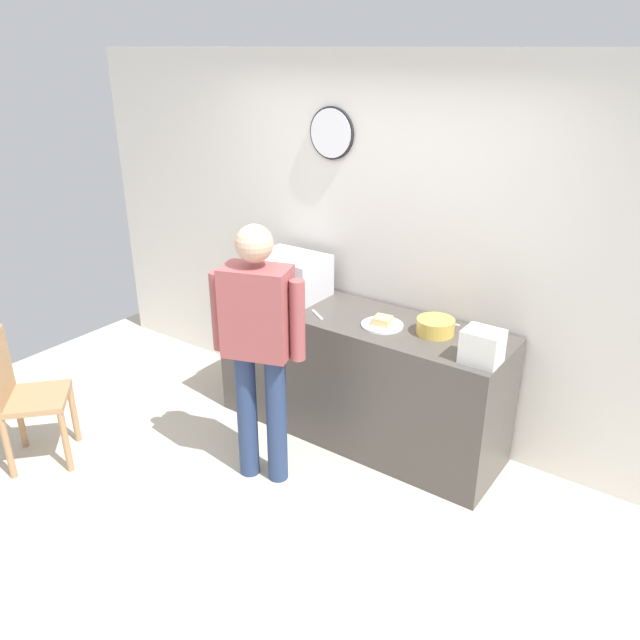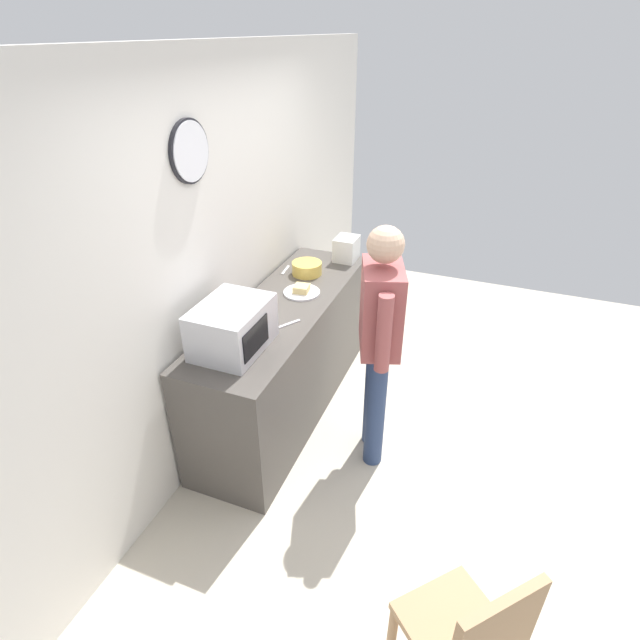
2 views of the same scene
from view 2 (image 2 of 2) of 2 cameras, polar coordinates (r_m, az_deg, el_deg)
name	(u,v)px [view 2 (image 2 of 2)]	position (r m, az deg, el deg)	size (l,w,h in m)	color
ground_plane	(436,451)	(3.84, 13.11, -14.36)	(6.00, 6.00, 0.00)	beige
back_wall	(227,253)	(3.56, -10.58, 7.50)	(5.40, 0.13, 2.60)	silver
kitchen_counter	(286,357)	(3.87, -3.86, -4.23)	(2.07, 0.62, 0.93)	#4C4742
microwave	(232,327)	(3.09, -9.93, -0.79)	(0.50, 0.39, 0.30)	silver
sandwich_plate	(302,291)	(3.76, -2.10, 3.32)	(0.27, 0.27, 0.07)	white
salad_bowl	(307,268)	(4.05, -1.50, 5.91)	(0.24, 0.24, 0.10)	gold
toaster	(346,249)	(4.30, 3.02, 8.11)	(0.22, 0.18, 0.20)	silver
fork_utensil	(286,270)	(4.14, -3.94, 5.70)	(0.17, 0.02, 0.01)	silver
spoon_utensil	(289,324)	(3.37, -3.52, -0.43)	(0.17, 0.02, 0.01)	silver
person_standing	(379,332)	(3.17, 6.78, -1.42)	(0.56, 0.36, 1.70)	navy
wooden_chair	(468,637)	(2.47, 16.53, -31.29)	(0.57, 0.57, 0.94)	#A87F56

